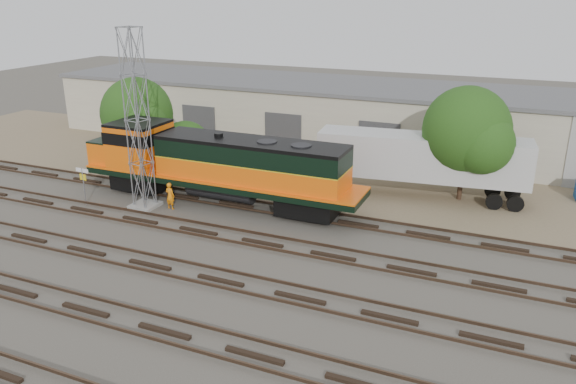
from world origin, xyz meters
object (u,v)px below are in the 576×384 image
at_px(worker, 170,196).
at_px(semi_trailer, 427,159).
at_px(signal_tower, 138,124).
at_px(locomotive, 215,164).

bearing_deg(worker, semi_trailer, -144.16).
height_order(worker, semi_trailer, semi_trailer).
height_order(signal_tower, worker, signal_tower).
bearing_deg(locomotive, worker, -134.84).
relative_size(signal_tower, worker, 6.37).
distance_m(worker, semi_trailer, 16.49).
bearing_deg(semi_trailer, signal_tower, -157.58).
xyz_separation_m(worker, semi_trailer, (14.08, 8.41, 1.73)).
bearing_deg(signal_tower, worker, 11.28).
bearing_deg(semi_trailer, worker, -155.76).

